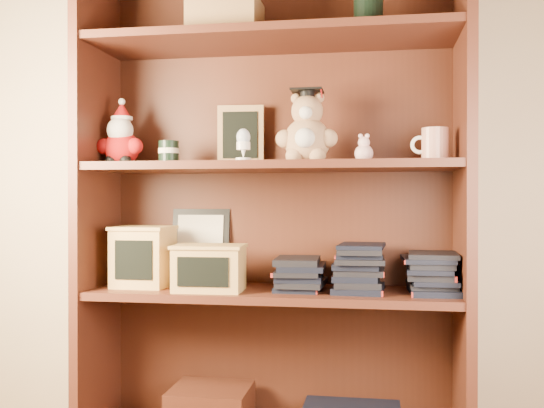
{
  "coord_description": "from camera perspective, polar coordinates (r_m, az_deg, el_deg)",
  "views": [
    {
      "loc": [
        0.52,
        -0.67,
        0.84
      ],
      "look_at": [
        0.19,
        1.3,
        0.82
      ],
      "focal_mm": 42.0,
      "sensor_mm": 36.0,
      "label": 1
    }
  ],
  "objects": [
    {
      "name": "egg_cup",
      "position": [
        1.95,
        -2.58,
        5.41
      ],
      "size": [
        0.05,
        0.05,
        0.1
      ],
      "color": "white",
      "rests_on": "shelf_upper"
    },
    {
      "name": "bookcase",
      "position": [
        2.05,
        0.16,
        -1.14
      ],
      "size": [
        1.2,
        0.35,
        1.6
      ],
      "color": "#4D2216",
      "rests_on": "ground"
    },
    {
      "name": "pencils_box",
      "position": [
        1.99,
        -5.65,
        -5.68
      ],
      "size": [
        0.22,
        0.16,
        0.14
      ],
      "color": "tan",
      "rests_on": "shelf_lower"
    },
    {
      "name": "chalkboard_plaque",
      "position": [
        2.15,
        -2.81,
        6.08
      ],
      "size": [
        0.16,
        0.09,
        0.2
      ],
      "color": "#9E7547",
      "rests_on": "shelf_upper"
    },
    {
      "name": "treats_box",
      "position": [
        2.12,
        -11.45,
        -4.59
      ],
      "size": [
        0.18,
        0.18,
        0.2
      ],
      "color": "tan",
      "rests_on": "shelf_lower"
    },
    {
      "name": "santa_plush",
      "position": [
        2.15,
        -13.37,
        5.66
      ],
      "size": [
        0.16,
        0.11,
        0.22
      ],
      "color": "#A50F0F",
      "rests_on": "shelf_upper"
    },
    {
      "name": "book_stack_right",
      "position": [
        1.99,
        14.08,
        -5.95
      ],
      "size": [
        0.14,
        0.2,
        0.13
      ],
      "color": "black",
      "rests_on": "shelf_lower"
    },
    {
      "name": "pink_figurine",
      "position": [
        1.98,
        8.24,
        4.73
      ],
      "size": [
        0.06,
        0.06,
        0.09
      ],
      "color": "beige",
      "rests_on": "shelf_upper"
    },
    {
      "name": "shelf_upper",
      "position": [
        2.01,
        0.0,
        3.36
      ],
      "size": [
        1.14,
        0.33,
        0.02
      ],
      "color": "#4D2216",
      "rests_on": "ground"
    },
    {
      "name": "book_stack_left",
      "position": [
        2.0,
        2.5,
        -6.36
      ],
      "size": [
        0.14,
        0.2,
        0.1
      ],
      "color": "black",
      "rests_on": "shelf_lower"
    },
    {
      "name": "book_stack_mid",
      "position": [
        1.99,
        7.78,
        -5.72
      ],
      "size": [
        0.14,
        0.2,
        0.14
      ],
      "color": "black",
      "rests_on": "shelf_lower"
    },
    {
      "name": "teacher_mug",
      "position": [
        1.99,
        14.34,
        5.18
      ],
      "size": [
        0.11,
        0.08,
        0.1
      ],
      "color": "silver",
      "rests_on": "shelf_upper"
    },
    {
      "name": "teachers_tin",
      "position": [
        2.09,
        -9.24,
        4.62
      ],
      "size": [
        0.07,
        0.07,
        0.07
      ],
      "color": "black",
      "rests_on": "shelf_upper"
    },
    {
      "name": "shelf_lower",
      "position": [
        2.03,
        0.0,
        -8.02
      ],
      "size": [
        1.14,
        0.33,
        0.02
      ],
      "color": "#4D2216",
      "rests_on": "ground"
    },
    {
      "name": "certificate_frame",
      "position": [
        2.2,
        -6.43,
        -3.71
      ],
      "size": [
        0.2,
        0.05,
        0.25
      ],
      "color": "black",
      "rests_on": "shelf_lower"
    },
    {
      "name": "grad_teddy_bear",
      "position": [
        1.99,
        3.15,
        6.31
      ],
      "size": [
        0.19,
        0.17,
        0.23
      ],
      "color": "tan",
      "rests_on": "shelf_upper"
    }
  ]
}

